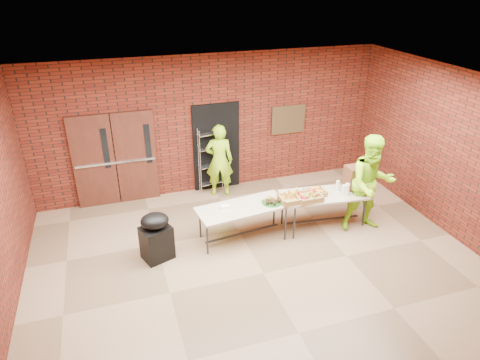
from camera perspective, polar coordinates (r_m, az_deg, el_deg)
The scene contains 19 objects.
room at distance 6.81m, azimuth 3.50°, elevation -1.72°, with size 8.08×7.08×3.28m.
double_doors at distance 9.77m, azimuth -16.27°, elevation 2.65°, with size 1.78×0.12×2.10m.
dark_doorway at distance 10.06m, azimuth -3.17°, elevation 4.39°, with size 1.10×0.06×2.10m, color black.
bronze_plaque at distance 10.45m, azimuth 6.44°, elevation 8.02°, with size 0.85×0.04×0.70m, color #42341A.
wire_rack at distance 10.00m, azimuth -3.84°, elevation 2.63°, with size 0.58×0.19×1.59m, color silver, non-canonical shape.
table_left at distance 8.21m, azimuth 0.35°, elevation -3.94°, with size 1.84×0.95×0.72m.
table_right at distance 8.82m, azimuth 11.21°, elevation -2.18°, with size 1.84×0.92×0.73m.
basket_bananas at distance 8.37m, azimuth 6.95°, elevation -2.47°, with size 0.48×0.38×0.15m.
basket_oranges at distance 8.69m, azimuth 10.00°, elevation -1.65°, with size 0.40×0.31×0.12m.
basket_apples at distance 8.47m, azimuth 9.10°, elevation -2.24°, with size 0.50×0.39×0.16m.
muffin_tray at distance 8.31m, azimuth 4.27°, elevation -2.76°, with size 0.40×0.40×0.10m.
napkin_box at distance 8.12m, azimuth -2.03°, elevation -3.59°, with size 0.17×0.11×0.06m, color white.
coffee_dispenser at distance 9.08m, azimuth 15.03°, elevation 0.37°, with size 0.36×0.33×0.48m, color brown.
cup_stack_front at distance 8.77m, azimuth 13.67°, elevation -1.34°, with size 0.08×0.08×0.23m, color white.
cup_stack_mid at distance 8.78m, azimuth 14.09°, elevation -1.24°, with size 0.09×0.09×0.26m, color white.
cup_stack_back at distance 8.93m, azimuth 12.89°, elevation -0.74°, with size 0.07×0.07×0.22m, color white.
covered_grill at distance 7.92m, azimuth -11.11°, elevation -7.38°, with size 0.63×0.58×0.93m.
volunteer_woman at distance 9.81m, azimuth -2.78°, elevation 2.62°, with size 0.63×0.41×1.73m, color #9EE919.
volunteer_man at distance 8.78m, azimuth 17.06°, elevation -0.51°, with size 0.98×0.76×2.01m, color #9EE919.
Camera 1 is at (-2.24, -5.59, 4.78)m, focal length 32.00 mm.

